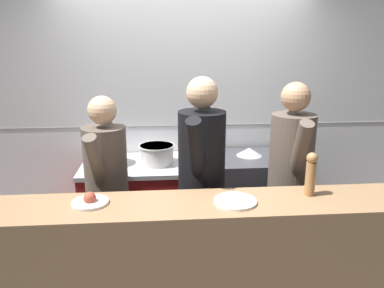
{
  "coord_description": "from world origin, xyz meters",
  "views": [
    {
      "loc": [
        -0.23,
        -2.51,
        2.01
      ],
      "look_at": [
        0.02,
        0.55,
        1.15
      ],
      "focal_mm": 35.0,
      "sensor_mm": 36.0,
      "label": 1
    }
  ],
  "objects_px": {
    "mixing_bowl_steel": "(249,152)",
    "chef_line": "(290,176)",
    "plated_dish_appetiser": "(235,201)",
    "sauce_pot": "(157,154)",
    "plated_dish_main": "(90,201)",
    "oven_range": "(136,206)",
    "chef_sous": "(202,178)",
    "stock_pot": "(109,154)",
    "chef_head_cook": "(107,187)",
    "pepper_mill": "(311,173)"
  },
  "relations": [
    {
      "from": "stock_pot",
      "to": "pepper_mill",
      "type": "bearing_deg",
      "value": -38.48
    },
    {
      "from": "mixing_bowl_steel",
      "to": "pepper_mill",
      "type": "distance_m",
      "value": 1.24
    },
    {
      "from": "stock_pot",
      "to": "chef_sous",
      "type": "bearing_deg",
      "value": -41.86
    },
    {
      "from": "sauce_pot",
      "to": "chef_sous",
      "type": "xyz_separation_m",
      "value": [
        0.35,
        -0.69,
        0.01
      ]
    },
    {
      "from": "mixing_bowl_steel",
      "to": "chef_sous",
      "type": "height_order",
      "value": "chef_sous"
    },
    {
      "from": "chef_line",
      "to": "plated_dish_main",
      "type": "bearing_deg",
      "value": -155.86
    },
    {
      "from": "oven_range",
      "to": "chef_sous",
      "type": "bearing_deg",
      "value": -51.69
    },
    {
      "from": "stock_pot",
      "to": "sauce_pot",
      "type": "distance_m",
      "value": 0.45
    },
    {
      "from": "stock_pot",
      "to": "pepper_mill",
      "type": "relative_size",
      "value": 1.01
    },
    {
      "from": "oven_range",
      "to": "chef_sous",
      "type": "height_order",
      "value": "chef_sous"
    },
    {
      "from": "mixing_bowl_steel",
      "to": "pepper_mill",
      "type": "relative_size",
      "value": 0.84
    },
    {
      "from": "plated_dish_main",
      "to": "chef_head_cook",
      "type": "xyz_separation_m",
      "value": [
        0.03,
        0.54,
        -0.13
      ]
    },
    {
      "from": "mixing_bowl_steel",
      "to": "chef_line",
      "type": "height_order",
      "value": "chef_line"
    },
    {
      "from": "plated_dish_appetiser",
      "to": "chef_head_cook",
      "type": "height_order",
      "value": "chef_head_cook"
    },
    {
      "from": "mixing_bowl_steel",
      "to": "chef_sous",
      "type": "distance_m",
      "value": 0.95
    },
    {
      "from": "plated_dish_appetiser",
      "to": "chef_line",
      "type": "xyz_separation_m",
      "value": [
        0.56,
        0.59,
        -0.07
      ]
    },
    {
      "from": "chef_sous",
      "to": "plated_dish_main",
      "type": "bearing_deg",
      "value": -131.95
    },
    {
      "from": "pepper_mill",
      "to": "chef_sous",
      "type": "relative_size",
      "value": 0.17
    },
    {
      "from": "plated_dish_main",
      "to": "pepper_mill",
      "type": "distance_m",
      "value": 1.44
    },
    {
      "from": "stock_pot",
      "to": "plated_dish_appetiser",
      "type": "bearing_deg",
      "value": -52.46
    },
    {
      "from": "oven_range",
      "to": "plated_dish_main",
      "type": "height_order",
      "value": "plated_dish_main"
    },
    {
      "from": "oven_range",
      "to": "sauce_pot",
      "type": "height_order",
      "value": "sauce_pot"
    },
    {
      "from": "plated_dish_appetiser",
      "to": "chef_line",
      "type": "relative_size",
      "value": 0.16
    },
    {
      "from": "oven_range",
      "to": "pepper_mill",
      "type": "bearing_deg",
      "value": -43.36
    },
    {
      "from": "plated_dish_appetiser",
      "to": "chef_sous",
      "type": "relative_size",
      "value": 0.15
    },
    {
      "from": "oven_range",
      "to": "chef_line",
      "type": "bearing_deg",
      "value": -26.94
    },
    {
      "from": "plated_dish_appetiser",
      "to": "sauce_pot",
      "type": "bearing_deg",
      "value": 112.7
    },
    {
      "from": "stock_pot",
      "to": "chef_sous",
      "type": "height_order",
      "value": "chef_sous"
    },
    {
      "from": "stock_pot",
      "to": "mixing_bowl_steel",
      "type": "relative_size",
      "value": 1.2
    },
    {
      "from": "stock_pot",
      "to": "chef_sous",
      "type": "distance_m",
      "value": 1.07
    },
    {
      "from": "plated_dish_main",
      "to": "chef_sous",
      "type": "height_order",
      "value": "chef_sous"
    },
    {
      "from": "oven_range",
      "to": "sauce_pot",
      "type": "bearing_deg",
      "value": -6.86
    },
    {
      "from": "plated_dish_main",
      "to": "chef_head_cook",
      "type": "height_order",
      "value": "chef_head_cook"
    },
    {
      "from": "plated_dish_main",
      "to": "oven_range",
      "type": "bearing_deg",
      "value": 80.63
    },
    {
      "from": "stock_pot",
      "to": "plated_dish_appetiser",
      "type": "distance_m",
      "value": 1.57
    },
    {
      "from": "mixing_bowl_steel",
      "to": "oven_range",
      "type": "bearing_deg",
      "value": -177.27
    },
    {
      "from": "plated_dish_appetiser",
      "to": "chef_head_cook",
      "type": "xyz_separation_m",
      "value": [
        -0.89,
        0.6,
        -0.12
      ]
    },
    {
      "from": "mixing_bowl_steel",
      "to": "stock_pot",
      "type": "bearing_deg",
      "value": -177.84
    },
    {
      "from": "stock_pot",
      "to": "sauce_pot",
      "type": "relative_size",
      "value": 0.9
    },
    {
      "from": "mixing_bowl_steel",
      "to": "plated_dish_appetiser",
      "type": "relative_size",
      "value": 0.91
    },
    {
      "from": "stock_pot",
      "to": "mixing_bowl_steel",
      "type": "distance_m",
      "value": 1.36
    },
    {
      "from": "mixing_bowl_steel",
      "to": "chef_line",
      "type": "bearing_deg",
      "value": -76.77
    },
    {
      "from": "plated_dish_appetiser",
      "to": "chef_sous",
      "type": "xyz_separation_m",
      "value": [
        -0.16,
        0.53,
        -0.04
      ]
    },
    {
      "from": "mixing_bowl_steel",
      "to": "plated_dish_appetiser",
      "type": "bearing_deg",
      "value": -106.99
    },
    {
      "from": "stock_pot",
      "to": "plated_dish_main",
      "type": "distance_m",
      "value": 1.19
    },
    {
      "from": "chef_line",
      "to": "sauce_pot",
      "type": "bearing_deg",
      "value": 153.99
    },
    {
      "from": "sauce_pot",
      "to": "plated_dish_appetiser",
      "type": "xyz_separation_m",
      "value": [
        0.51,
        -1.22,
        0.05
      ]
    },
    {
      "from": "stock_pot",
      "to": "chef_sous",
      "type": "relative_size",
      "value": 0.17
    },
    {
      "from": "chef_head_cook",
      "to": "stock_pot",
      "type": "bearing_deg",
      "value": 105.01
    },
    {
      "from": "sauce_pot",
      "to": "mixing_bowl_steel",
      "type": "relative_size",
      "value": 1.33
    }
  ]
}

